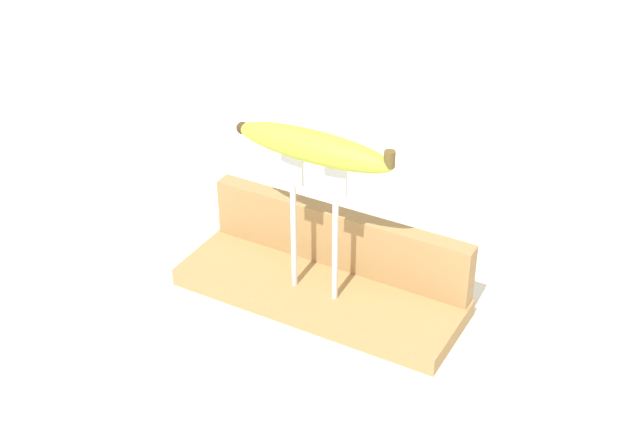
{
  "coord_description": "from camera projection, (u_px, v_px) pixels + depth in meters",
  "views": [
    {
      "loc": [
        0.42,
        -0.76,
        0.66
      ],
      "look_at": [
        0.0,
        0.0,
        0.12
      ],
      "focal_mm": 50.67,
      "sensor_mm": 36.0,
      "label": 1
    }
  ],
  "objects": [
    {
      "name": "wooden_board",
      "position": [
        320.0,
        292.0,
        1.08
      ],
      "size": [
        0.35,
        0.12,
        0.02
      ],
      "primitive_type": "cube",
      "color": "#A87F4C",
      "rests_on": "ground"
    },
    {
      "name": "fork_fallen_near",
      "position": [
        300.0,
        196.0,
        1.29
      ],
      "size": [
        0.04,
        0.19,
        0.01
      ],
      "color": "silver",
      "rests_on": "ground"
    },
    {
      "name": "board_backstop",
      "position": [
        340.0,
        238.0,
        1.09
      ],
      "size": [
        0.34,
        0.02,
        0.08
      ],
      "primitive_type": "cube",
      "color": "#A87F4C",
      "rests_on": "wooden_board"
    },
    {
      "name": "ground_plane",
      "position": [
        320.0,
        300.0,
        1.09
      ],
      "size": [
        3.0,
        3.0,
        0.0
      ],
      "primitive_type": "plane",
      "color": "white"
    },
    {
      "name": "banana_raised_center",
      "position": [
        314.0,
        147.0,
        0.97
      ],
      "size": [
        0.19,
        0.04,
        0.04
      ],
      "color": "#B2C138",
      "rests_on": "fork_stand_center"
    },
    {
      "name": "fork_stand_center",
      "position": [
        314.0,
        216.0,
        1.01
      ],
      "size": [
        0.08,
        0.01,
        0.17
      ],
      "color": "silver",
      "rests_on": "wooden_board"
    }
  ]
}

